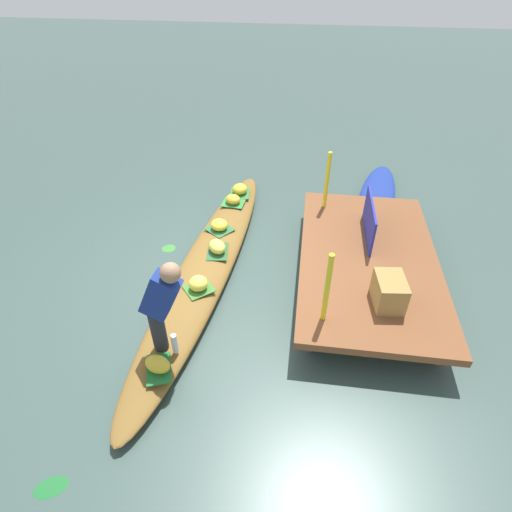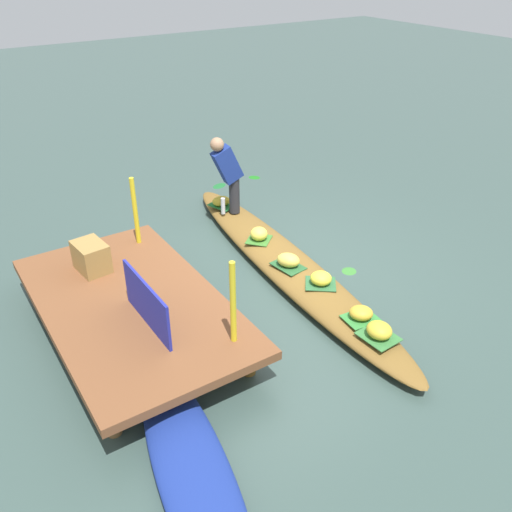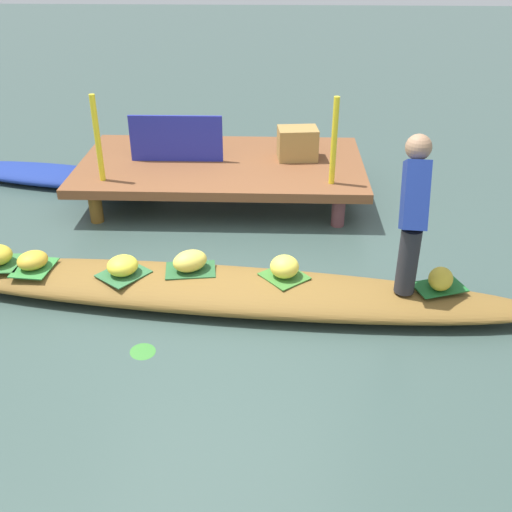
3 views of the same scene
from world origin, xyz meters
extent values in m
plane|color=#384D47|center=(0.00, 0.00, 0.00)|extent=(40.00, 40.00, 0.00)
cube|color=brown|center=(-0.12, 2.20, 0.38)|extent=(3.20, 1.80, 0.10)
cylinder|color=brown|center=(-1.40, 1.48, 0.16)|extent=(0.14, 0.14, 0.33)
cylinder|color=brown|center=(1.16, 1.48, 0.16)|extent=(0.14, 0.14, 0.33)
cylinder|color=brown|center=(-1.40, 2.92, 0.16)|extent=(0.14, 0.14, 0.33)
cylinder|color=brown|center=(1.16, 2.92, 0.16)|extent=(0.14, 0.14, 0.33)
ellipsoid|color=brown|center=(0.00, 0.00, 0.11)|extent=(5.40, 1.21, 0.22)
ellipsoid|color=navy|center=(-2.22, 2.55, 0.09)|extent=(2.83, 1.13, 0.18)
cube|color=#348238|center=(-1.56, 0.10, 0.23)|extent=(0.33, 0.39, 0.01)
ellipsoid|color=gold|center=(-1.56, 0.10, 0.30)|extent=(0.35, 0.35, 0.15)
cube|color=#2E6639|center=(-0.77, 0.03, 0.23)|extent=(0.48, 0.49, 0.01)
ellipsoid|color=yellow|center=(-0.77, 0.03, 0.31)|extent=(0.36, 0.36, 0.16)
cube|color=#285C2F|center=(-0.21, 0.12, 0.23)|extent=(0.45, 0.34, 0.01)
ellipsoid|color=#EED250|center=(-0.21, 0.12, 0.31)|extent=(0.37, 0.35, 0.18)
cube|color=#3C772D|center=(0.58, 0.04, 0.23)|extent=(0.46, 0.46, 0.01)
ellipsoid|color=#F9E44C|center=(0.58, 0.04, 0.32)|extent=(0.34, 0.34, 0.19)
cube|color=#1E682D|center=(1.84, -0.08, 0.23)|extent=(0.46, 0.37, 0.01)
ellipsoid|color=gold|center=(1.84, -0.08, 0.31)|extent=(0.27, 0.33, 0.16)
cylinder|color=#28282D|center=(1.54, -0.14, 0.50)|extent=(0.16, 0.16, 0.55)
cube|color=navy|center=(1.55, -0.04, 1.01)|extent=(0.22, 0.48, 0.59)
sphere|color=#9E7556|center=(1.56, 0.11, 1.34)|extent=(0.20, 0.20, 0.20)
cylinder|color=silver|center=(1.59, 0.03, 0.35)|extent=(0.07, 0.07, 0.25)
cube|color=#232A9E|center=(-0.62, 2.20, 0.69)|extent=(1.04, 0.04, 0.52)
cylinder|color=yellow|center=(-1.32, 1.60, 0.88)|extent=(0.06, 0.06, 0.90)
cylinder|color=yellow|center=(1.08, 1.60, 0.88)|extent=(0.06, 0.06, 0.90)
cube|color=#9F7B40|center=(0.73, 2.33, 0.61)|extent=(0.47, 0.37, 0.36)
ellipsoid|color=#377D30|center=(-0.48, -0.71, 0.00)|extent=(0.27, 0.28, 0.01)
camera|label=1|loc=(4.33, 1.28, 3.83)|focal=28.99mm
camera|label=2|loc=(-5.00, 3.74, 3.87)|focal=38.31mm
camera|label=3|loc=(0.50, -4.25, 2.83)|focal=42.21mm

